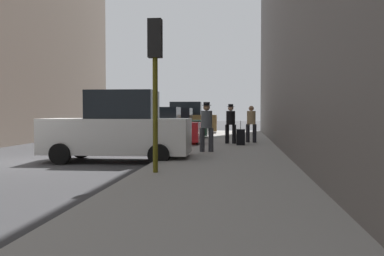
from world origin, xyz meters
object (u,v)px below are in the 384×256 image
parked_white_van (118,129)px  rolling_suitcase (241,137)px  parked_dark_green_sedan (172,125)px  pedestrian_in_tan_coat (251,122)px  traffic_light (155,62)px  parked_red_hatchback (154,128)px  parked_bronze_suv (184,120)px  pedestrian_with_fedora (231,122)px  pedestrian_with_beanie (207,124)px  fire_hydrant (193,137)px

parked_white_van → rolling_suitcase: parked_white_van is taller
parked_dark_green_sedan → pedestrian_in_tan_coat: bearing=-40.2°
parked_white_van → traffic_light: 4.14m
parked_red_hatchback → rolling_suitcase: (3.86, -0.33, -0.36)m
parked_red_hatchback → parked_bronze_suv: bearing=90.0°
pedestrian_with_fedora → parked_dark_green_sedan: bearing=127.2°
parked_red_hatchback → pedestrian_with_beanie: size_ratio=2.38×
parked_bronze_suv → fire_hydrant: bearing=-80.2°
parked_red_hatchback → rolling_suitcase: bearing=-4.8°
parked_white_van → pedestrian_with_beanie: (2.64, 2.05, 0.10)m
pedestrian_with_beanie → parked_white_van: bearing=-142.2°
parked_white_van → pedestrian_with_beanie: size_ratio=2.61×
parked_dark_green_sedan → fire_hydrant: bearing=-71.0°
pedestrian_in_tan_coat → parked_bronze_suv: bearing=116.2°
fire_hydrant → traffic_light: size_ratio=0.20×
pedestrian_in_tan_coat → rolling_suitcase: bearing=-107.5°
parked_white_van → parked_dark_green_sedan: size_ratio=1.10×
pedestrian_in_tan_coat → rolling_suitcase: size_ratio=1.64×
parked_red_hatchback → rolling_suitcase: 3.89m
parked_bronze_suv → pedestrian_with_fedora: (3.41, -9.67, 0.10)m
parked_red_hatchback → pedestrian_with_beanie: pedestrian_with_beanie is taller
parked_bronze_suv → parked_red_hatchback: bearing=-90.0°
parked_bronze_suv → fire_hydrant: parked_bronze_suv is taller
fire_hydrant → pedestrian_in_tan_coat: size_ratio=0.41×
fire_hydrant → traffic_light: (0.05, -8.65, 2.26)m
parked_white_van → parked_dark_green_sedan: parked_white_van is taller
parked_bronze_suv → fire_hydrant: size_ratio=6.63×
parked_red_hatchback → pedestrian_in_tan_coat: bearing=15.8°
parked_dark_green_sedan → rolling_suitcase: parked_dark_green_sedan is taller
parked_dark_green_sedan → parked_bronze_suv: bearing=90.0°
parked_white_van → parked_bronze_suv: same height
parked_red_hatchback → pedestrian_in_tan_coat: 4.53m
parked_red_hatchback → traffic_light: size_ratio=1.17×
parked_bronze_suv → pedestrian_in_tan_coat: 9.86m
parked_white_van → pedestrian_with_fedora: (3.41, 6.12, 0.10)m
parked_dark_green_sedan → rolling_suitcase: 6.52m
parked_white_van → pedestrian_with_beanie: bearing=37.8°
parked_white_van → pedestrian_in_tan_coat: bearing=57.9°
pedestrian_with_fedora → pedestrian_in_tan_coat: (0.94, 0.82, -0.03)m
parked_dark_green_sedan → pedestrian_with_beanie: size_ratio=2.37×
parked_dark_green_sedan → traffic_light: bearing=-82.4°
parked_white_van → parked_bronze_suv: bearing=90.0°
fire_hydrant → rolling_suitcase: rolling_suitcase is taller
parked_bronze_suv → pedestrian_in_tan_coat: bearing=-63.8°
pedestrian_with_fedora → rolling_suitcase: 1.08m
parked_white_van → parked_bronze_suv: size_ratio=0.99×
pedestrian_with_fedora → traffic_light: bearing=-99.4°
fire_hydrant → parked_red_hatchback: bearing=169.4°
parked_red_hatchback → traffic_light: (1.85, -8.99, 1.91)m
rolling_suitcase → parked_dark_green_sedan: bearing=126.4°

